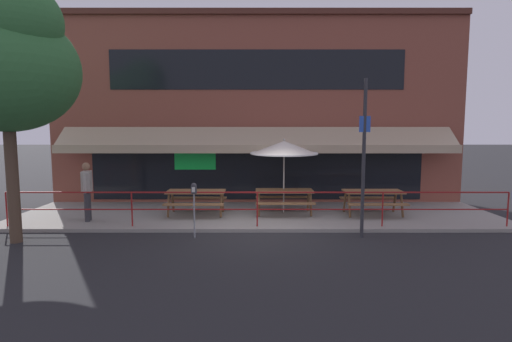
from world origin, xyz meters
name	(u,v)px	position (x,y,z in m)	size (l,w,h in m)	color
ground_plane	(256,233)	(0.00, 0.00, 0.00)	(120.00, 120.00, 0.00)	#232326
patio_deck	(256,215)	(0.00, 2.00, 0.05)	(15.00, 4.00, 0.10)	gray
restaurant_building	(256,110)	(0.00, 4.22, 3.47)	(15.00, 1.60, 6.97)	brown
patio_railing	(256,201)	(0.00, 0.30, 0.80)	(13.84, 0.04, 0.97)	maroon
picnic_table_left	(195,196)	(-1.90, 1.77, 0.71)	(1.80, 1.42, 0.76)	brown
picnic_table_centre	(283,195)	(0.86, 1.92, 0.71)	(1.80, 1.42, 0.76)	brown
picnic_table_right	(372,196)	(3.61, 1.78, 0.71)	(1.80, 1.42, 0.76)	brown
patio_umbrella_centre	(283,148)	(0.86, 2.13, 2.18)	(2.14, 2.14, 2.38)	#B7B2A8
pedestrian_walking	(86,188)	(-4.95, 0.98, 1.06)	(0.31, 0.61, 1.71)	#333338
parking_meter_near	(193,194)	(-1.61, -0.51, 1.15)	(0.15, 0.16, 1.42)	gray
street_sign_pole	(362,157)	(2.69, -0.45, 2.07)	(0.28, 0.09, 4.03)	#2D2D33
street_tree_curbside	(6,62)	(-5.85, -0.96, 4.33)	(3.40, 3.06, 6.10)	brown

